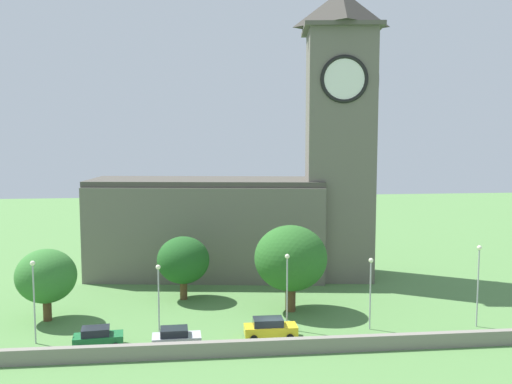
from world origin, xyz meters
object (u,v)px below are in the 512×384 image
tree_riverside_east (291,258)px  tree_churchyard (46,276)px  streetlamp_east_end (478,273)px  church (259,191)px  tree_by_tower (183,260)px  car_green (98,337)px  streetlamp_central (287,279)px  car_yellow (270,328)px  car_silver (176,338)px  streetlamp_east_mid (371,282)px  streetlamp_west_end (34,289)px  streetlamp_west_mid (159,288)px

tree_riverside_east → tree_churchyard: tree_riverside_east is taller
streetlamp_east_end → tree_riverside_east: tree_riverside_east is taller
church → tree_by_tower: 15.08m
car_green → streetlamp_central: size_ratio=0.60×
streetlamp_central → streetlamp_east_end: streetlamp_east_end is taller
car_yellow → tree_churchyard: tree_churchyard is taller
streetlamp_central → tree_riverside_east: bearing=76.9°
car_green → tree_churchyard: tree_churchyard is taller
church → car_silver: bearing=-112.2°
car_green → car_yellow: size_ratio=0.92×
tree_riverside_east → church: bearing=95.6°
streetlamp_central → tree_by_tower: (-9.69, 10.98, -0.40)m
streetlamp_east_mid → streetlamp_west_end: bearing=-179.3°
streetlamp_central → streetlamp_east_mid: size_ratio=1.06×
car_silver → streetlamp_east_mid: bearing=9.0°
car_green → streetlamp_central: (16.81, 2.78, 3.87)m
streetlamp_west_end → tree_by_tower: (12.66, 12.15, -0.51)m
streetlamp_west_end → tree_riverside_east: tree_riverside_east is taller
car_green → streetlamp_east_end: bearing=2.6°
car_silver → streetlamp_west_mid: size_ratio=0.64×
streetlamp_west_end → tree_churchyard: 6.31m
streetlamp_east_mid → tree_by_tower: 21.00m
streetlamp_east_mid → streetlamp_west_mid: bearing=178.7°
car_green → car_silver: 6.70m
church → car_yellow: church is taller
church → tree_churchyard: church is taller
streetlamp_east_mid → tree_riverside_east: size_ratio=0.76×
streetlamp_east_end → tree_riverside_east: size_ratio=0.88×
streetlamp_east_end → church: bearing=129.7°
car_silver → streetlamp_west_mid: (-1.59, 3.27, 3.51)m
car_green → streetlamp_west_end: bearing=163.8°
car_silver → streetlamp_west_end: (-12.19, 2.45, 3.97)m
car_green → car_silver: (6.65, -0.84, -0.00)m
streetlamp_west_mid → streetlamp_central: bearing=1.7°
car_silver → tree_churchyard: size_ratio=0.59×
car_yellow → streetlamp_central: streetlamp_central is taller
car_silver → streetlamp_central: (10.16, 3.62, 3.87)m
car_silver → streetlamp_central: size_ratio=0.59×
car_green → streetlamp_west_end: size_ratio=0.59×
car_silver → tree_churchyard: 15.77m
car_silver → car_yellow: 8.41m
church → tree_riverside_east: bearing=-84.4°
streetlamp_west_end → tree_churchyard: bearing=94.3°
streetlamp_central → streetlamp_west_end: bearing=-177.0°
car_silver → streetlamp_central: streetlamp_central is taller
streetlamp_central → tree_riverside_east: size_ratio=0.80×
tree_riverside_east → tree_by_tower: bearing=153.4°
tree_by_tower → car_yellow: bearing=-59.2°
streetlamp_west_mid → car_yellow: bearing=-10.3°
tree_churchyard → streetlamp_east_end: bearing=-8.8°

